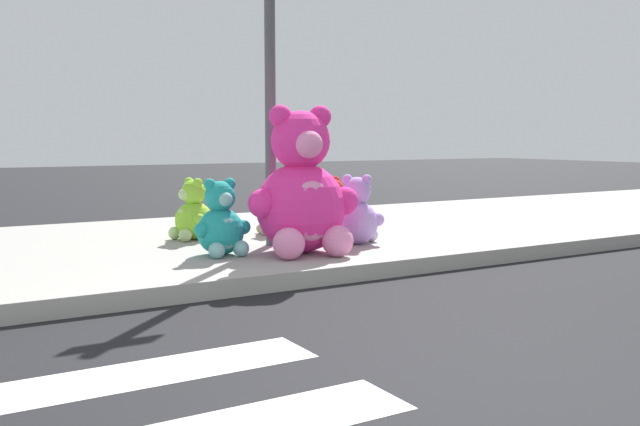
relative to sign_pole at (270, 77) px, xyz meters
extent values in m
cube|color=#9E9B93|center=(-1.00, 0.80, -1.77)|extent=(28.00, 4.40, 0.15)
cube|color=white|center=(-2.82, -2.80, -1.85)|extent=(3.20, 0.45, 0.00)
cylinder|color=#4C4C51|center=(0.00, 0.00, -0.10)|extent=(0.11, 0.11, 3.20)
sphere|color=#F22D93|center=(0.04, -0.55, -1.27)|extent=(0.86, 0.86, 0.86)
ellipsoid|color=pink|center=(-0.02, -0.85, -1.27)|extent=(0.50, 0.27, 0.56)
sphere|color=#F22D93|center=(0.04, -0.55, -0.63)|extent=(0.56, 0.56, 0.56)
sphere|color=pink|center=(0.00, -0.78, -0.66)|extent=(0.26, 0.26, 0.26)
sphere|color=#F22D93|center=(0.23, -0.58, -0.40)|extent=(0.21, 0.21, 0.21)
sphere|color=#F22D93|center=(0.42, -0.73, -1.20)|extent=(0.27, 0.27, 0.27)
sphere|color=pink|center=(0.21, -0.95, -1.55)|extent=(0.30, 0.30, 0.30)
sphere|color=#F22D93|center=(-0.15, -0.51, -0.40)|extent=(0.21, 0.21, 0.21)
sphere|color=#F22D93|center=(-0.38, -0.58, -1.20)|extent=(0.27, 0.27, 0.27)
sphere|color=pink|center=(-0.26, -0.86, -1.55)|extent=(0.30, 0.30, 0.30)
sphere|color=#8CD133|center=(-0.53, 0.81, -1.49)|extent=(0.41, 0.41, 0.41)
ellipsoid|color=#B8DE87|center=(-0.68, 0.78, -1.49)|extent=(0.13, 0.24, 0.27)
sphere|color=#8CD133|center=(-0.53, 0.81, -1.19)|extent=(0.27, 0.27, 0.27)
sphere|color=#B8DE87|center=(-0.64, 0.79, -1.20)|extent=(0.12, 0.12, 0.12)
sphere|color=#8CD133|center=(-0.51, 0.71, -1.08)|extent=(0.10, 0.10, 0.10)
sphere|color=#8CD133|center=(-0.55, 0.61, -1.46)|extent=(0.13, 0.13, 0.13)
sphere|color=#B8DE87|center=(-0.68, 0.67, -1.63)|extent=(0.14, 0.14, 0.14)
sphere|color=#8CD133|center=(-0.55, 0.90, -1.08)|extent=(0.10, 0.10, 0.10)
sphere|color=#8CD133|center=(-0.61, 0.99, -1.46)|extent=(0.13, 0.13, 0.13)
sphere|color=#B8DE87|center=(-0.72, 0.89, -1.63)|extent=(0.14, 0.14, 0.14)
sphere|color=olive|center=(0.41, 0.76, -1.54)|extent=(0.32, 0.32, 0.32)
ellipsoid|color=tan|center=(0.30, 0.78, -1.54)|extent=(0.10, 0.18, 0.21)
sphere|color=olive|center=(0.41, 0.76, -1.30)|extent=(0.21, 0.21, 0.21)
sphere|color=tan|center=(0.33, 0.77, -1.32)|extent=(0.10, 0.10, 0.10)
sphere|color=olive|center=(0.40, 0.68, -1.22)|extent=(0.08, 0.08, 0.08)
sphere|color=olive|center=(0.34, 0.62, -1.52)|extent=(0.10, 0.10, 0.10)
sphere|color=tan|center=(0.26, 0.70, -1.64)|extent=(0.11, 0.11, 0.11)
sphere|color=olive|center=(0.43, 0.83, -1.22)|extent=(0.08, 0.08, 0.08)
sphere|color=olive|center=(0.41, 0.91, -1.52)|extent=(0.10, 0.10, 0.10)
sphere|color=tan|center=(0.30, 0.87, -1.64)|extent=(0.11, 0.11, 0.11)
sphere|color=#B28CD8|center=(0.80, -0.38, -1.48)|extent=(0.44, 0.44, 0.44)
ellipsoid|color=silver|center=(0.91, -0.26, -1.48)|extent=(0.24, 0.24, 0.29)
sphere|color=#B28CD8|center=(0.80, -0.38, -1.15)|extent=(0.29, 0.29, 0.29)
sphere|color=silver|center=(0.89, -0.29, -1.16)|extent=(0.13, 0.13, 0.13)
sphere|color=#B28CD8|center=(0.73, -0.31, -1.03)|extent=(0.11, 0.11, 0.11)
sphere|color=#B28CD8|center=(0.69, -0.19, -1.44)|extent=(0.14, 0.14, 0.14)
sphere|color=silver|center=(0.84, -0.16, -1.62)|extent=(0.15, 0.15, 0.15)
sphere|color=#B28CD8|center=(0.87, -0.45, -1.03)|extent=(0.11, 0.11, 0.11)
sphere|color=#B28CD8|center=(0.99, -0.48, -1.44)|extent=(0.14, 0.14, 0.14)
sphere|color=silver|center=(1.02, -0.32, -1.62)|extent=(0.15, 0.15, 0.15)
sphere|color=teal|center=(-0.68, -0.29, -1.48)|extent=(0.44, 0.44, 0.44)
ellipsoid|color=#7BBFBC|center=(-0.68, -0.45, -1.48)|extent=(0.25, 0.10, 0.29)
sphere|color=teal|center=(-0.68, -0.29, -1.15)|extent=(0.29, 0.29, 0.29)
sphere|color=#7BBFBC|center=(-0.68, -0.42, -1.16)|extent=(0.13, 0.13, 0.13)
sphere|color=teal|center=(-0.58, -0.29, -1.03)|extent=(0.11, 0.11, 0.11)
sphere|color=teal|center=(-0.47, -0.35, -1.44)|extent=(0.14, 0.14, 0.14)
sphere|color=#7BBFBC|center=(-0.56, -0.48, -1.62)|extent=(0.15, 0.15, 0.15)
sphere|color=teal|center=(-0.78, -0.29, -1.03)|extent=(0.11, 0.11, 0.11)
sphere|color=teal|center=(-0.89, -0.35, -1.44)|extent=(0.14, 0.14, 0.14)
sphere|color=#7BBFBC|center=(-0.80, -0.48, -1.62)|extent=(0.15, 0.15, 0.15)
sphere|color=red|center=(0.91, 0.28, -1.49)|extent=(0.41, 0.41, 0.41)
ellipsoid|color=#DB7B7B|center=(0.82, 0.39, -1.49)|extent=(0.23, 0.21, 0.27)
sphere|color=red|center=(0.91, 0.28, -1.19)|extent=(0.27, 0.27, 0.27)
sphere|color=#DB7B7B|center=(0.84, 0.37, -1.21)|extent=(0.12, 0.12, 0.12)
sphere|color=red|center=(0.84, 0.22, -1.08)|extent=(0.10, 0.10, 0.10)
sphere|color=red|center=(0.73, 0.20, -1.46)|extent=(0.13, 0.13, 0.13)
sphere|color=#DB7B7B|center=(0.71, 0.34, -1.63)|extent=(0.14, 0.14, 0.14)
sphere|color=red|center=(0.98, 0.34, -1.08)|extent=(0.10, 0.10, 0.10)
sphere|color=red|center=(1.03, 0.44, -1.46)|extent=(0.13, 0.13, 0.13)
sphere|color=#DB7B7B|center=(0.88, 0.49, -1.63)|extent=(0.14, 0.14, 0.14)
camera|label=1|loc=(-3.20, -6.38, -0.60)|focal=39.40mm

